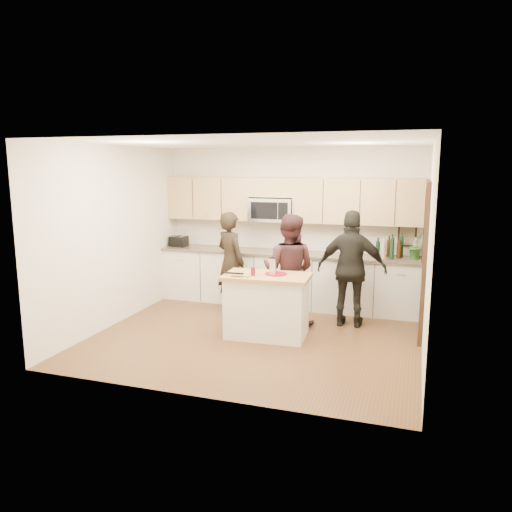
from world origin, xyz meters
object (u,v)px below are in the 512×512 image
(toaster, at_px, (179,241))
(woman_right, at_px, (352,269))
(island, at_px, (267,305))
(woman_center, at_px, (289,270))
(woman_left, at_px, (231,262))

(toaster, xyz_separation_m, woman_right, (3.25, -0.77, -0.15))
(island, bearing_deg, woman_right, 35.82)
(toaster, bearing_deg, woman_right, -13.33)
(toaster, height_order, woman_center, woman_center)
(island, xyz_separation_m, woman_right, (1.07, 0.86, 0.43))
(woman_left, distance_m, woman_right, 2.03)
(woman_center, relative_size, woman_right, 0.97)
(woman_left, relative_size, woman_right, 0.94)
(woman_center, xyz_separation_m, woman_right, (0.91, 0.22, 0.03))
(woman_left, relative_size, woman_center, 0.98)
(toaster, xyz_separation_m, woman_center, (2.34, -0.99, -0.18))
(island, relative_size, woman_right, 0.70)
(woman_left, height_order, woman_right, woman_right)
(woman_center, bearing_deg, woman_left, -19.90)
(island, bearing_deg, woman_left, 128.71)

